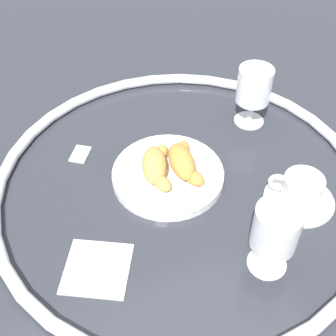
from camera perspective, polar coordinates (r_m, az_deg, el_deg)
ground_plane at (r=0.91m, az=1.65°, el=-2.26°), size 2.20×2.20×0.00m
table_chrome_rim at (r=0.91m, az=1.66°, el=-1.74°), size 0.75×0.75×0.02m
pastry_plate at (r=0.92m, az=-0.00°, el=-0.79°), size 0.23×0.23×0.02m
croissant_large at (r=0.90m, az=-1.53°, el=0.31°), size 0.13×0.09×0.04m
croissant_small at (r=0.90m, az=1.91°, el=0.79°), size 0.14×0.07×0.04m
coffee_cup_near at (r=0.90m, az=16.26°, el=-2.84°), size 0.14×0.14×0.06m
juice_glass_left at (r=1.03m, az=10.71°, el=9.81°), size 0.08×0.08×0.14m
juice_glass_right at (r=0.74m, az=13.32°, el=-7.61°), size 0.08×0.08×0.14m
sugar_packet at (r=0.99m, az=-10.93°, el=1.80°), size 0.06×0.06×0.01m
folded_napkin at (r=0.80m, az=-8.87°, el=-12.26°), size 0.15×0.15×0.01m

